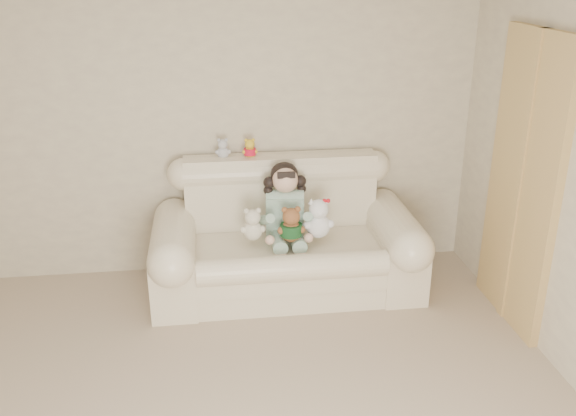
{
  "coord_description": "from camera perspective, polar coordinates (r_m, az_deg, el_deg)",
  "views": [
    {
      "loc": [
        0.05,
        -2.5,
        2.51
      ],
      "look_at": [
        0.63,
        1.9,
        0.75
      ],
      "focal_mm": 39.34,
      "sensor_mm": 36.0,
      "label": 1
    }
  ],
  "objects": [
    {
      "name": "sofa",
      "position": [
        4.96,
        -0.15,
        -2.1
      ],
      "size": [
        2.1,
        0.95,
        1.03
      ],
      "primitive_type": null,
      "color": "beige",
      "rests_on": "floor"
    },
    {
      "name": "grey_mini_plush",
      "position": [
        5.08,
        -5.92,
        5.53
      ],
      "size": [
        0.15,
        0.12,
        0.2
      ],
      "primitive_type": null,
      "rotation": [
        0.0,
        0.0,
        -0.21
      ],
      "color": "silver",
      "rests_on": "sofa"
    },
    {
      "name": "cream_teddy",
      "position": [
        4.79,
        -3.22,
        -1.2
      ],
      "size": [
        0.23,
        0.2,
        0.3
      ],
      "primitive_type": null,
      "rotation": [
        0.0,
        0.0,
        -0.26
      ],
      "color": "beige",
      "rests_on": "sofa"
    },
    {
      "name": "wall_back",
      "position": [
        5.15,
        -7.93,
        7.84
      ],
      "size": [
        4.5,
        0.0,
        4.5
      ],
      "primitive_type": "plane",
      "rotation": [
        1.57,
        0.0,
        0.0
      ],
      "color": "#B0A18C",
      "rests_on": "ground"
    },
    {
      "name": "door_panel",
      "position": [
        4.7,
        20.48,
        2.11
      ],
      "size": [
        0.06,
        0.9,
        2.1
      ],
      "primitive_type": "cube",
      "color": "tan",
      "rests_on": "floor"
    },
    {
      "name": "white_cat",
      "position": [
        4.83,
        2.77,
        -0.56
      ],
      "size": [
        0.27,
        0.23,
        0.38
      ],
      "primitive_type": null,
      "rotation": [
        0.0,
        0.0,
        -0.19
      ],
      "color": "white",
      "rests_on": "sofa"
    },
    {
      "name": "yellow_mini_bear",
      "position": [
        5.08,
        -3.48,
        5.56
      ],
      "size": [
        0.15,
        0.13,
        0.19
      ],
      "primitive_type": null,
      "rotation": [
        0.0,
        0.0,
        -0.39
      ],
      "color": "gold",
      "rests_on": "sofa"
    },
    {
      "name": "brown_teddy",
      "position": [
        4.76,
        0.28,
        -1.18
      ],
      "size": [
        0.25,
        0.22,
        0.33
      ],
      "primitive_type": null,
      "rotation": [
        0.0,
        0.0,
        -0.3
      ],
      "color": "brown",
      "rests_on": "sofa"
    },
    {
      "name": "seated_child",
      "position": [
        4.95,
        -0.27,
        0.62
      ],
      "size": [
        0.44,
        0.51,
        0.63
      ],
      "primitive_type": null,
      "rotation": [
        0.0,
        0.0,
        -0.14
      ],
      "color": "#377957",
      "rests_on": "sofa"
    }
  ]
}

